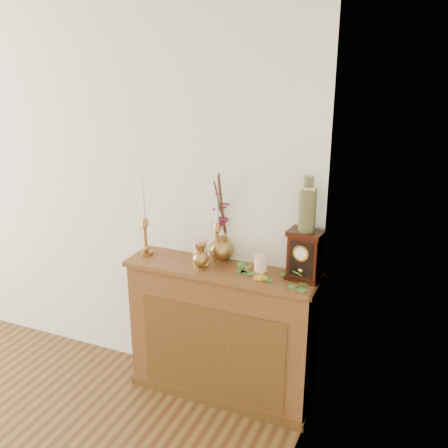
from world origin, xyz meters
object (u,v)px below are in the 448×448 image
at_px(candlestick_center, 217,235).
at_px(ginger_jar, 222,219).
at_px(bud_vase, 200,257).
at_px(mantel_clock, 305,256).
at_px(ceramic_vase, 308,207).
at_px(candlestick_left, 145,230).

relative_size(candlestick_center, ginger_jar, 0.88).
distance_m(candlestick_center, bud_vase, 0.20).
xyz_separation_m(bud_vase, mantel_clock, (0.62, 0.11, 0.07)).
bearing_deg(ginger_jar, ceramic_vase, -10.19).
distance_m(candlestick_left, ceramic_vase, 1.09).
xyz_separation_m(ginger_jar, mantel_clock, (0.57, -0.11, -0.12)).
height_order(ginger_jar, mantel_clock, ginger_jar).
bearing_deg(ginger_jar, bud_vase, -103.39).
distance_m(candlestick_left, bud_vase, 0.44).
distance_m(candlestick_left, candlestick_center, 0.48).
bearing_deg(bud_vase, ceramic_vase, 10.58).
bearing_deg(candlestick_center, ginger_jar, 70.03).
xyz_separation_m(candlestick_left, candlestick_center, (0.47, 0.11, -0.00)).
relative_size(mantel_clock, ceramic_vase, 0.94).
distance_m(bud_vase, ceramic_vase, 0.73).
height_order(candlestick_center, ceramic_vase, ceramic_vase).
bearing_deg(bud_vase, mantel_clock, 10.34).
height_order(candlestick_left, bud_vase, candlestick_left).
bearing_deg(ginger_jar, candlestick_center, -109.97).
bearing_deg(mantel_clock, bud_vase, -162.94).
xyz_separation_m(bud_vase, ginger_jar, (0.05, 0.22, 0.18)).
bearing_deg(ceramic_vase, ginger_jar, 169.81).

